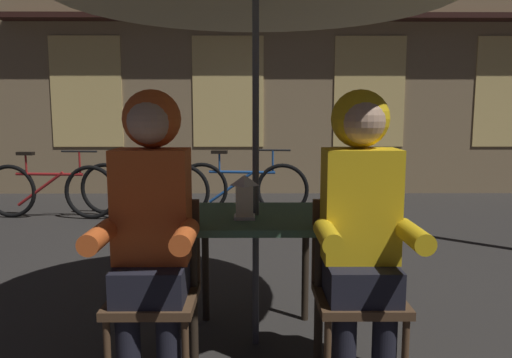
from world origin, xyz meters
The scene contains 10 objects.
ground_plane centered at (0.00, 0.00, 0.00)m, with size 60.00×60.00×0.00m, color #2D2B28.
cafe_table centered at (0.00, 0.00, 0.64)m, with size 0.72×0.72×0.74m.
lantern centered at (-0.06, -0.10, 0.86)m, with size 0.11×0.11×0.23m.
chair_left centered at (-0.48, -0.37, 0.49)m, with size 0.40×0.40×0.87m.
chair_right centered at (0.48, -0.37, 0.49)m, with size 0.40×0.40×0.87m.
person_left_hooded centered at (-0.48, -0.43, 0.85)m, with size 0.45×0.56×1.40m.
person_right_hooded centered at (0.48, -0.43, 0.85)m, with size 0.45×0.56×1.40m.
bicycle_nearest centered at (-2.49, 3.28, 0.35)m, with size 1.68×0.19×0.84m.
bicycle_second centered at (-1.38, 3.41, 0.35)m, with size 1.67×0.29×0.84m.
bicycle_third centered at (-0.16, 3.47, 0.35)m, with size 1.67×0.24×0.84m.
Camera 1 is at (-0.02, -2.62, 1.30)m, focal length 34.33 mm.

